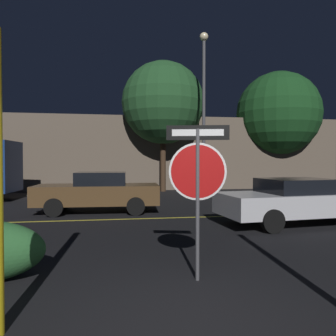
{
  "coord_description": "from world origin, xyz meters",
  "views": [
    {
      "loc": [
        -0.72,
        -3.29,
        1.81
      ],
      "look_at": [
        0.41,
        3.81,
        1.64
      ],
      "focal_mm": 35.0,
      "sensor_mm": 36.0,
      "label": 1
    }
  ],
  "objects_px": {
    "passing_car_2": "(98,192)",
    "tree_1": "(163,103)",
    "stop_sign": "(198,171)",
    "passing_car_3": "(299,200)",
    "street_lamp": "(204,96)",
    "tree_0": "(278,114)"
  },
  "relations": [
    {
      "from": "stop_sign",
      "to": "tree_0",
      "type": "distance_m",
      "value": 18.23
    },
    {
      "from": "tree_1",
      "to": "street_lamp",
      "type": "bearing_deg",
      "value": -59.84
    },
    {
      "from": "stop_sign",
      "to": "tree_0",
      "type": "relative_size",
      "value": 0.31
    },
    {
      "from": "passing_car_3",
      "to": "tree_0",
      "type": "bearing_deg",
      "value": 149.15
    },
    {
      "from": "passing_car_2",
      "to": "street_lamp",
      "type": "height_order",
      "value": "street_lamp"
    },
    {
      "from": "stop_sign",
      "to": "tree_0",
      "type": "height_order",
      "value": "tree_0"
    },
    {
      "from": "stop_sign",
      "to": "passing_car_2",
      "type": "bearing_deg",
      "value": 118.38
    },
    {
      "from": "passing_car_3",
      "to": "tree_0",
      "type": "distance_m",
      "value": 13.4
    },
    {
      "from": "tree_1",
      "to": "stop_sign",
      "type": "bearing_deg",
      "value": -96.09
    },
    {
      "from": "passing_car_3",
      "to": "tree_1",
      "type": "relative_size",
      "value": 0.65
    },
    {
      "from": "passing_car_3",
      "to": "tree_0",
      "type": "xyz_separation_m",
      "value": [
        5.38,
        11.53,
        4.19
      ]
    },
    {
      "from": "stop_sign",
      "to": "street_lamp",
      "type": "xyz_separation_m",
      "value": [
        3.16,
        11.24,
        3.41
      ]
    },
    {
      "from": "street_lamp",
      "to": "tree_0",
      "type": "height_order",
      "value": "street_lamp"
    },
    {
      "from": "passing_car_3",
      "to": "street_lamp",
      "type": "xyz_separation_m",
      "value": [
        -0.78,
        7.44,
        4.38
      ]
    },
    {
      "from": "street_lamp",
      "to": "tree_0",
      "type": "bearing_deg",
      "value": 33.62
    },
    {
      "from": "passing_car_2",
      "to": "tree_1",
      "type": "xyz_separation_m",
      "value": [
        3.33,
        7.26,
        4.42
      ]
    },
    {
      "from": "stop_sign",
      "to": "tree_1",
      "type": "distance_m",
      "value": 14.6
    },
    {
      "from": "tree_1",
      "to": "passing_car_2",
      "type": "bearing_deg",
      "value": -114.63
    },
    {
      "from": "passing_car_2",
      "to": "street_lamp",
      "type": "bearing_deg",
      "value": -46.32
    },
    {
      "from": "passing_car_3",
      "to": "street_lamp",
      "type": "distance_m",
      "value": 8.67
    },
    {
      "from": "passing_car_2",
      "to": "tree_0",
      "type": "height_order",
      "value": "tree_0"
    },
    {
      "from": "stop_sign",
      "to": "passing_car_3",
      "type": "bearing_deg",
      "value": 57.42
    }
  ]
}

